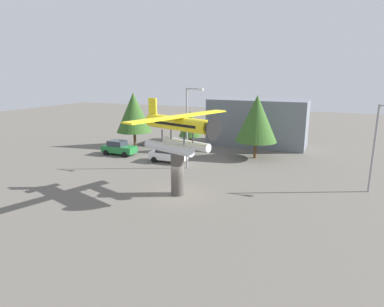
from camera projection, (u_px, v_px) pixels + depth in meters
name	position (u px, v px, depth m)	size (l,w,h in m)	color
ground_plane	(178.00, 194.00, 27.28)	(140.00, 140.00, 0.00)	#605B54
display_pedestal	(178.00, 173.00, 26.85)	(1.10, 1.10, 3.74)	#4C4742
floatplane_monument	(178.00, 130.00, 25.93)	(7.20, 10.22, 4.00)	silver
car_near_green	(119.00, 148.00, 40.51)	(4.20, 2.02, 1.76)	#237A38
car_mid_white	(168.00, 154.00, 37.19)	(4.20, 2.02, 1.76)	white
streetlight_primary	(189.00, 123.00, 33.72)	(1.84, 0.28, 8.35)	gray
streetlight_secondary	(378.00, 142.00, 26.83)	(1.84, 0.28, 7.35)	gray
storefront_building	(257.00, 122.00, 45.57)	(13.10, 5.76, 6.32)	slate
tree_west	(134.00, 112.00, 44.51)	(4.74, 4.74, 7.27)	brown
tree_east	(190.00, 124.00, 41.50)	(2.89, 2.89, 5.23)	brown
tree_center_back	(257.00, 119.00, 38.04)	(4.82, 4.82, 7.36)	brown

